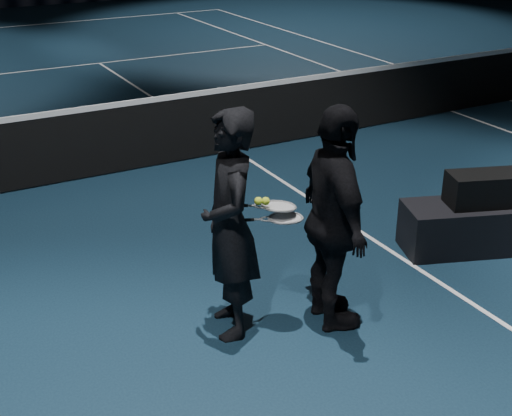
{
  "coord_description": "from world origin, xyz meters",
  "views": [
    {
      "loc": [
        -4.36,
        -8.57,
        3.42
      ],
      "look_at": [
        -1.92,
        -4.12,
        1.14
      ],
      "focal_mm": 50.0,
      "sensor_mm": 36.0,
      "label": 1
    }
  ],
  "objects_px": {
    "player_a": "(230,225)",
    "racket_upper": "(279,206)",
    "player_b": "(334,220)",
    "racket_lower": "(286,218)",
    "tennis_balls": "(261,199)",
    "player_bench": "(483,226)",
    "racket_bag": "(489,189)"
  },
  "relations": [
    {
      "from": "racket_upper",
      "to": "tennis_balls",
      "type": "bearing_deg",
      "value": -170.43
    },
    {
      "from": "player_bench",
      "to": "racket_lower",
      "type": "height_order",
      "value": "racket_lower"
    },
    {
      "from": "player_a",
      "to": "tennis_balls",
      "type": "distance_m",
      "value": 0.33
    },
    {
      "from": "racket_lower",
      "to": "tennis_balls",
      "type": "bearing_deg",
      "value": 178.53
    },
    {
      "from": "player_b",
      "to": "racket_lower",
      "type": "height_order",
      "value": "player_b"
    },
    {
      "from": "player_a",
      "to": "tennis_balls",
      "type": "relative_size",
      "value": 16.09
    },
    {
      "from": "racket_bag",
      "to": "player_b",
      "type": "distance_m",
      "value": 2.23
    },
    {
      "from": "racket_bag",
      "to": "racket_upper",
      "type": "height_order",
      "value": "racket_upper"
    },
    {
      "from": "player_b",
      "to": "tennis_balls",
      "type": "bearing_deg",
      "value": 80.58
    },
    {
      "from": "player_b",
      "to": "player_a",
      "type": "bearing_deg",
      "value": 81.06
    },
    {
      "from": "player_bench",
      "to": "player_a",
      "type": "distance_m",
      "value": 3.04
    },
    {
      "from": "racket_bag",
      "to": "racket_upper",
      "type": "distance_m",
      "value": 2.61
    },
    {
      "from": "player_a",
      "to": "racket_lower",
      "type": "relative_size",
      "value": 2.84
    },
    {
      "from": "player_a",
      "to": "racket_lower",
      "type": "xyz_separation_m",
      "value": [
        0.42,
        -0.17,
        0.04
      ]
    },
    {
      "from": "player_b",
      "to": "racket_upper",
      "type": "xyz_separation_m",
      "value": [
        -0.4,
        0.21,
        0.13
      ]
    },
    {
      "from": "player_bench",
      "to": "racket_upper",
      "type": "height_order",
      "value": "racket_upper"
    },
    {
      "from": "player_b",
      "to": "tennis_balls",
      "type": "height_order",
      "value": "player_b"
    },
    {
      "from": "player_b",
      "to": "racket_upper",
      "type": "relative_size",
      "value": 2.84
    },
    {
      "from": "player_bench",
      "to": "player_b",
      "type": "distance_m",
      "value": 2.32
    },
    {
      "from": "racket_upper",
      "to": "player_b",
      "type": "bearing_deg",
      "value": -9.08
    },
    {
      "from": "racket_bag",
      "to": "player_a",
      "type": "distance_m",
      "value": 2.97
    },
    {
      "from": "player_a",
      "to": "player_bench",
      "type": "bearing_deg",
      "value": 106.86
    },
    {
      "from": "tennis_balls",
      "to": "player_bench",
      "type": "bearing_deg",
      "value": 3.61
    },
    {
      "from": "player_bench",
      "to": "player_a",
      "type": "relative_size",
      "value": 0.86
    },
    {
      "from": "player_bench",
      "to": "racket_bag",
      "type": "xyz_separation_m",
      "value": [
        0.0,
        0.0,
        0.42
      ]
    },
    {
      "from": "player_b",
      "to": "racket_lower",
      "type": "distance_m",
      "value": 0.4
    },
    {
      "from": "player_a",
      "to": "racket_bag",
      "type": "bearing_deg",
      "value": 106.86
    },
    {
      "from": "player_b",
      "to": "racket_lower",
      "type": "relative_size",
      "value": 2.84
    },
    {
      "from": "player_bench",
      "to": "player_a",
      "type": "xyz_separation_m",
      "value": [
        -2.96,
        -0.08,
        0.72
      ]
    },
    {
      "from": "tennis_balls",
      "to": "racket_bag",
      "type": "bearing_deg",
      "value": 3.61
    },
    {
      "from": "player_a",
      "to": "racket_upper",
      "type": "height_order",
      "value": "player_a"
    },
    {
      "from": "racket_bag",
      "to": "racket_upper",
      "type": "relative_size",
      "value": 1.22
    }
  ]
}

